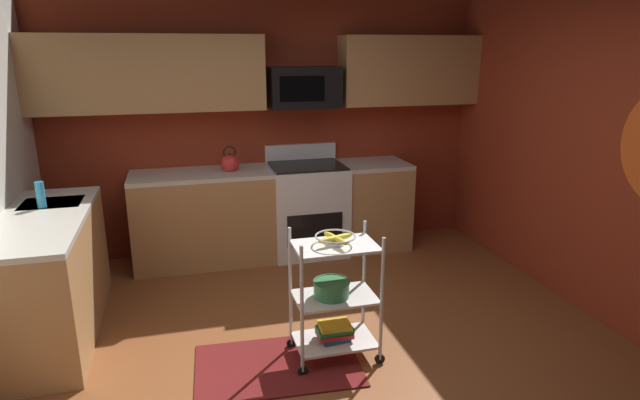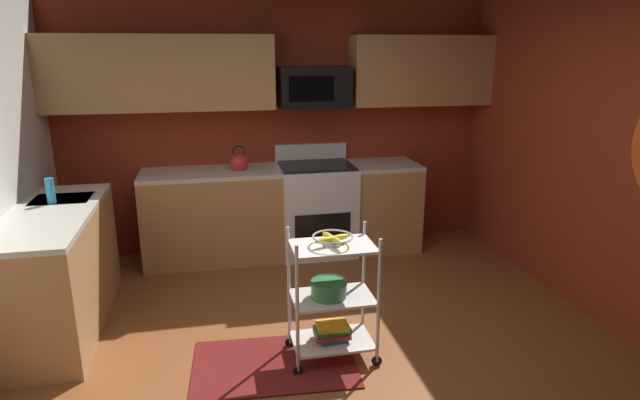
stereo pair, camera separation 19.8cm
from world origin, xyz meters
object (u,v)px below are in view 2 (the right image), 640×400
(rolling_cart, at_px, (332,297))
(dish_soap_bottle, at_px, (50,191))
(book_stack, at_px, (332,332))
(oven_range, at_px, (316,208))
(microwave, at_px, (314,87))
(fruit_bowl, at_px, (333,238))
(kettle, at_px, (239,162))
(mixing_bowl_large, at_px, (329,288))

(rolling_cart, bearing_deg, dish_soap_bottle, 150.91)
(book_stack, distance_m, dish_soap_bottle, 2.41)
(oven_range, distance_m, book_stack, 2.03)
(microwave, xyz_separation_m, dish_soap_bottle, (-2.27, -0.99, -0.68))
(oven_range, relative_size, fruit_bowl, 4.04)
(fruit_bowl, bearing_deg, oven_range, 81.60)
(oven_range, relative_size, book_stack, 4.37)
(kettle, height_order, dish_soap_bottle, kettle)
(oven_range, relative_size, mixing_bowl_large, 4.37)
(dish_soap_bottle, bearing_deg, mixing_bowl_large, -29.40)
(oven_range, bearing_deg, rolling_cart, -98.40)
(oven_range, height_order, mixing_bowl_large, oven_range)
(microwave, xyz_separation_m, book_stack, (-0.29, -2.09, -1.51))
(book_stack, distance_m, kettle, 2.19)
(microwave, distance_m, fruit_bowl, 2.27)
(book_stack, bearing_deg, fruit_bowl, 116.57)
(microwave, xyz_separation_m, mixing_bowl_large, (-0.32, -2.09, -1.18))
(mixing_bowl_large, height_order, book_stack, mixing_bowl_large)
(microwave, bearing_deg, mixing_bowl_large, -98.65)
(microwave, relative_size, mixing_bowl_large, 2.78)
(oven_range, bearing_deg, dish_soap_bottle, -158.68)
(microwave, distance_m, kettle, 1.05)
(mixing_bowl_large, bearing_deg, microwave, 81.35)
(rolling_cart, xyz_separation_m, fruit_bowl, (-0.00, 0.00, 0.42))
(rolling_cart, height_order, book_stack, rolling_cart)
(rolling_cart, height_order, kettle, kettle)
(oven_range, relative_size, rolling_cart, 1.20)
(microwave, height_order, dish_soap_bottle, microwave)
(oven_range, distance_m, dish_soap_bottle, 2.50)
(mixing_bowl_large, bearing_deg, fruit_bowl, 0.00)
(oven_range, distance_m, kettle, 0.93)
(fruit_bowl, height_order, book_stack, fruit_bowl)
(rolling_cart, distance_m, mixing_bowl_large, 0.07)
(oven_range, relative_size, microwave, 1.57)
(microwave, bearing_deg, rolling_cart, -97.98)
(mixing_bowl_large, relative_size, kettle, 0.95)
(mixing_bowl_large, distance_m, dish_soap_bottle, 2.29)
(dish_soap_bottle, bearing_deg, oven_range, 21.32)
(oven_range, xyz_separation_m, mixing_bowl_large, (-0.32, -1.98, 0.04))
(book_stack, bearing_deg, kettle, 103.55)
(rolling_cart, height_order, fruit_bowl, rolling_cart)
(microwave, height_order, kettle, microwave)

